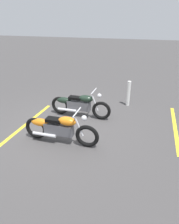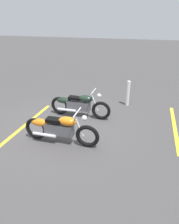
% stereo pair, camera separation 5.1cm
% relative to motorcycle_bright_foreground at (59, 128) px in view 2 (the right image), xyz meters
% --- Properties ---
extents(ground_plane, '(60.00, 60.00, 0.00)m').
position_rel_motorcycle_bright_foreground_xyz_m(ground_plane, '(-0.29, 0.86, -0.46)').
color(ground_plane, '#474444').
extents(motorcycle_bright_foreground, '(2.23, 0.62, 1.04)m').
position_rel_motorcycle_bright_foreground_xyz_m(motorcycle_bright_foreground, '(0.00, 0.00, 0.00)').
color(motorcycle_bright_foreground, black).
rests_on(motorcycle_bright_foreground, ground).
extents(motorcycle_dark_foreground, '(2.23, 0.62, 1.04)m').
position_rel_motorcycle_bright_foreground_xyz_m(motorcycle_dark_foreground, '(-0.01, 1.72, 0.00)').
color(motorcycle_dark_foreground, black).
rests_on(motorcycle_dark_foreground, ground).
extents(bollard_post, '(0.14, 0.14, 1.02)m').
position_rel_motorcycle_bright_foreground_xyz_m(bollard_post, '(1.58, 3.23, 0.05)').
color(bollard_post, white).
rests_on(bollard_post, ground).
extents(parking_stripe_near, '(0.17, 3.20, 0.01)m').
position_rel_motorcycle_bright_foreground_xyz_m(parking_stripe_near, '(-1.51, 0.66, -0.46)').
color(parking_stripe_near, yellow).
rests_on(parking_stripe_near, ground).
extents(parking_stripe_mid, '(0.17, 3.20, 0.01)m').
position_rel_motorcycle_bright_foreground_xyz_m(parking_stripe_mid, '(3.29, 1.84, -0.46)').
color(parking_stripe_mid, yellow).
rests_on(parking_stripe_mid, ground).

